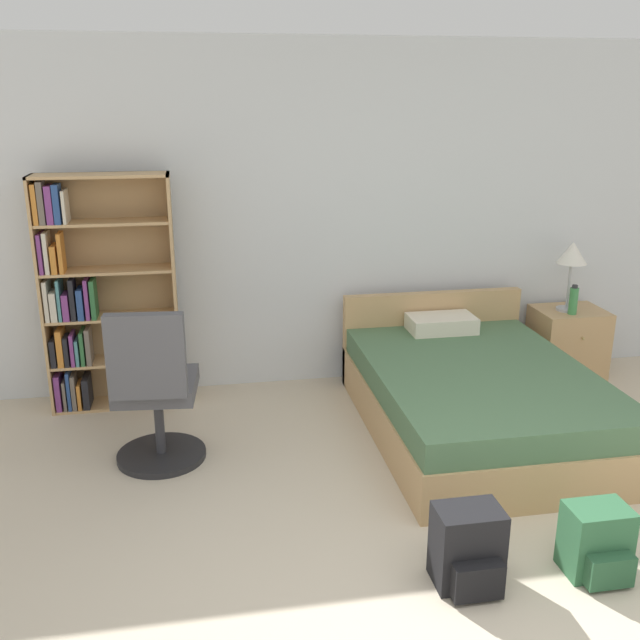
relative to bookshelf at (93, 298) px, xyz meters
The scene contains 9 objects.
wall_back 2.06m from the bookshelf, ahead, with size 9.00×0.06×2.60m.
bookshelf is the anchor object (origin of this frame).
bed 2.74m from the bookshelf, 18.34° to the right, with size 1.43×2.02×0.72m.
office_chair 1.14m from the bookshelf, 65.88° to the right, with size 0.56×0.62×1.04m.
nightstand 3.71m from the bookshelf, ahead, with size 0.54×0.46×0.55m.
table_lamp 3.63m from the bookshelf, ahead, with size 0.23×0.23×0.55m.
water_bottle 3.62m from the bookshelf, ahead, with size 0.07×0.07×0.23m.
backpack_green 3.57m from the bookshelf, 43.67° to the right, with size 0.29×0.28×0.35m.
backpack_black 3.12m from the bookshelf, 51.42° to the right, with size 0.31×0.29×0.39m.
Camera 1 is at (-1.26, -2.08, 2.21)m, focal length 40.00 mm.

